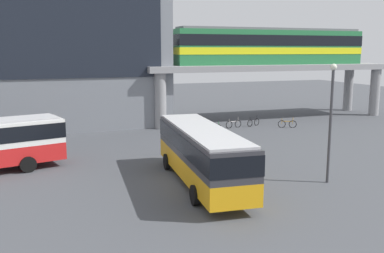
% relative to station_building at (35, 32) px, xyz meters
% --- Properties ---
extents(ground_plane, '(120.00, 120.00, 0.00)m').
position_rel_station_building_xyz_m(ground_plane, '(7.40, -14.74, -9.19)').
color(ground_plane, '#47494F').
extents(station_building, '(24.41, 15.10, 18.37)m').
position_rel_station_building_xyz_m(station_building, '(0.00, 0.00, 0.00)').
color(station_building, slate).
rests_on(station_building, ground_plane).
extents(elevated_platform, '(27.83, 6.10, 5.89)m').
position_rel_station_building_xyz_m(elevated_platform, '(23.55, -5.43, -4.19)').
color(elevated_platform, gray).
rests_on(elevated_platform, ground_plane).
extents(train, '(21.64, 2.96, 3.84)m').
position_rel_station_building_xyz_m(train, '(23.85, -5.43, -1.33)').
color(train, '#26723F').
rests_on(train, elevated_platform).
extents(bus_main, '(3.43, 11.21, 3.22)m').
position_rel_station_building_xyz_m(bus_main, '(8.23, -25.37, -7.20)').
color(bus_main, orange).
rests_on(bus_main, ground_plane).
extents(bicycle_black, '(1.67, 0.75, 1.04)m').
position_rel_station_building_xyz_m(bicycle_black, '(19.84, -9.45, -8.83)').
color(bicycle_black, black).
rests_on(bicycle_black, ground_plane).
extents(bicycle_green, '(1.74, 0.52, 1.04)m').
position_rel_station_building_xyz_m(bicycle_green, '(14.80, -11.40, -8.83)').
color(bicycle_green, black).
rests_on(bicycle_green, ground_plane).
extents(bicycle_silver, '(1.77, 0.37, 1.04)m').
position_rel_station_building_xyz_m(bicycle_silver, '(17.57, -9.70, -8.83)').
color(bicycle_silver, black).
rests_on(bicycle_silver, ground_plane).
extents(bicycle_orange, '(1.65, 0.80, 1.04)m').
position_rel_station_building_xyz_m(bicycle_orange, '(22.51, -11.37, -8.83)').
color(bicycle_orange, black).
rests_on(bicycle_orange, ground_plane).
extents(lamp_post, '(0.36, 0.36, 6.69)m').
position_rel_station_building_xyz_m(lamp_post, '(15.08, -27.47, -5.26)').
color(lamp_post, '#3F3F44').
rests_on(lamp_post, ground_plane).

